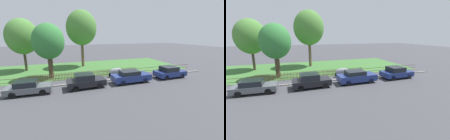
% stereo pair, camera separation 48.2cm
% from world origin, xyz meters
% --- Properties ---
extents(ground_plane, '(120.00, 120.00, 0.00)m').
position_xyz_m(ground_plane, '(0.00, 0.00, 0.00)').
color(ground_plane, '#424247').
extents(kerb_stone, '(31.64, 0.20, 0.12)m').
position_xyz_m(kerb_stone, '(0.00, 0.10, 0.06)').
color(kerb_stone, gray).
rests_on(kerb_stone, ground).
extents(grass_strip, '(31.64, 11.27, 0.01)m').
position_xyz_m(grass_strip, '(0.00, 7.66, 0.01)').
color(grass_strip, '#3D7033').
rests_on(grass_strip, ground).
extents(park_fence, '(31.64, 0.05, 0.91)m').
position_xyz_m(park_fence, '(-0.00, 2.04, 0.46)').
color(park_fence, brown).
rests_on(park_fence, ground).
extents(parked_car_silver_hatchback, '(3.86, 1.78, 1.26)m').
position_xyz_m(parked_car_silver_hatchback, '(-5.94, -1.23, 0.64)').
color(parked_car_silver_hatchback, '#51565B').
rests_on(parked_car_silver_hatchback, ground).
extents(parked_car_black_saloon, '(3.86, 1.96, 1.45)m').
position_xyz_m(parked_car_black_saloon, '(-0.78, -1.27, 0.72)').
color(parked_car_black_saloon, black).
rests_on(parked_car_black_saloon, ground).
extents(parked_car_navy_estate, '(4.31, 1.80, 1.39)m').
position_xyz_m(parked_car_navy_estate, '(4.25, -1.28, 0.71)').
color(parked_car_navy_estate, navy).
rests_on(parked_car_navy_estate, ground).
extents(parked_car_red_compact, '(3.81, 1.94, 1.43)m').
position_xyz_m(parked_car_red_compact, '(9.68, -1.12, 0.72)').
color(parked_car_red_compact, navy).
rests_on(parked_car_red_compact, ground).
extents(covered_motorcycle, '(1.96, 0.86, 1.12)m').
position_xyz_m(covered_motorcycle, '(3.59, 1.41, 0.68)').
color(covered_motorcycle, black).
rests_on(covered_motorcycle, ground).
extents(tree_nearest_kerb, '(4.35, 4.35, 7.45)m').
position_xyz_m(tree_nearest_kerb, '(-7.87, 8.82, 4.94)').
color(tree_nearest_kerb, '#473828').
rests_on(tree_nearest_kerb, ground).
extents(tree_behind_motorcycle, '(3.66, 3.66, 6.57)m').
position_xyz_m(tree_behind_motorcycle, '(-4.20, 3.60, 4.42)').
color(tree_behind_motorcycle, '#473828').
rests_on(tree_behind_motorcycle, ground).
extents(tree_mid_park, '(4.80, 4.80, 9.03)m').
position_xyz_m(tree_mid_park, '(0.54, 9.24, 6.23)').
color(tree_mid_park, brown).
rests_on(tree_mid_park, ground).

